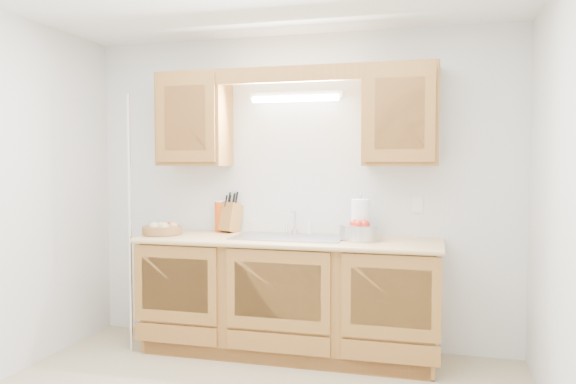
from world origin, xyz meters
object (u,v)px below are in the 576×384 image
(knife_block, at_px, (231,217))
(paper_towel, at_px, (361,219))
(fruit_basket, at_px, (162,229))
(apple_bowl, at_px, (359,231))

(knife_block, height_order, paper_towel, paper_towel)
(knife_block, xyz_separation_m, paper_towel, (1.09, -0.13, 0.02))
(fruit_basket, bearing_deg, apple_bowl, 2.74)
(knife_block, relative_size, paper_towel, 0.98)
(knife_block, xyz_separation_m, apple_bowl, (1.09, -0.21, -0.06))
(fruit_basket, relative_size, knife_block, 1.20)
(paper_towel, bearing_deg, fruit_basket, -174.47)
(paper_towel, relative_size, apple_bowl, 1.05)
(paper_towel, xyz_separation_m, apple_bowl, (0.00, -0.08, -0.08))
(fruit_basket, xyz_separation_m, apple_bowl, (1.57, 0.08, 0.02))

